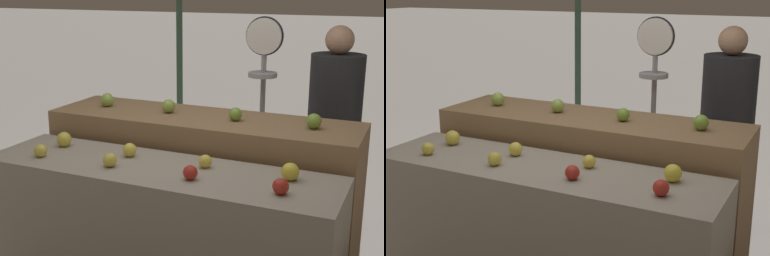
# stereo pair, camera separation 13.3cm
# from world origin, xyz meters

# --- Properties ---
(display_counter_front) EXTENTS (1.96, 0.55, 0.88)m
(display_counter_front) POSITION_xyz_m (0.00, 0.00, 0.44)
(display_counter_front) COLOR gray
(display_counter_front) RESTS_ON ground_plane
(display_counter_back) EXTENTS (1.96, 0.55, 1.02)m
(display_counter_back) POSITION_xyz_m (0.00, 0.60, 0.51)
(display_counter_back) COLOR olive
(display_counter_back) RESTS_ON ground_plane
(apple_front_0) EXTENTS (0.07, 0.07, 0.07)m
(apple_front_0) POSITION_xyz_m (-0.68, -0.11, 0.92)
(apple_front_0) COLOR gold
(apple_front_0) RESTS_ON display_counter_front
(apple_front_1) EXTENTS (0.08, 0.08, 0.08)m
(apple_front_1) POSITION_xyz_m (-0.23, -0.10, 0.92)
(apple_front_1) COLOR gold
(apple_front_1) RESTS_ON display_counter_front
(apple_front_2) EXTENTS (0.07, 0.07, 0.07)m
(apple_front_2) POSITION_xyz_m (0.24, -0.10, 0.92)
(apple_front_2) COLOR #AD281E
(apple_front_2) RESTS_ON display_counter_front
(apple_front_3) EXTENTS (0.08, 0.08, 0.08)m
(apple_front_3) POSITION_xyz_m (0.70, -0.10, 0.92)
(apple_front_3) COLOR #AD281E
(apple_front_3) RESTS_ON display_counter_front
(apple_front_4) EXTENTS (0.09, 0.09, 0.09)m
(apple_front_4) POSITION_xyz_m (-0.68, 0.10, 0.92)
(apple_front_4) COLOR gold
(apple_front_4) RESTS_ON display_counter_front
(apple_front_5) EXTENTS (0.08, 0.08, 0.08)m
(apple_front_5) POSITION_xyz_m (-0.23, 0.10, 0.92)
(apple_front_5) COLOR yellow
(apple_front_5) RESTS_ON display_counter_front
(apple_front_6) EXTENTS (0.07, 0.07, 0.07)m
(apple_front_6) POSITION_xyz_m (0.23, 0.10, 0.92)
(apple_front_6) COLOR yellow
(apple_front_6) RESTS_ON display_counter_front
(apple_front_7) EXTENTS (0.09, 0.09, 0.09)m
(apple_front_7) POSITION_xyz_m (0.69, 0.10, 0.93)
(apple_front_7) COLOR gold
(apple_front_7) RESTS_ON display_counter_front
(apple_back_0) EXTENTS (0.09, 0.09, 0.09)m
(apple_back_0) POSITION_xyz_m (-0.70, 0.60, 1.07)
(apple_back_0) COLOR #8EB247
(apple_back_0) RESTS_ON display_counter_back
(apple_back_1) EXTENTS (0.09, 0.09, 0.09)m
(apple_back_1) POSITION_xyz_m (-0.24, 0.61, 1.07)
(apple_back_1) COLOR #8EB247
(apple_back_1) RESTS_ON display_counter_back
(apple_back_2) EXTENTS (0.08, 0.08, 0.08)m
(apple_back_2) POSITION_xyz_m (0.22, 0.59, 1.06)
(apple_back_2) COLOR #7AA338
(apple_back_2) RESTS_ON display_counter_back
(apple_back_3) EXTENTS (0.09, 0.09, 0.09)m
(apple_back_3) POSITION_xyz_m (0.69, 0.60, 1.07)
(apple_back_3) COLOR #7AA338
(apple_back_3) RESTS_ON display_counter_back
(produce_scale) EXTENTS (0.26, 0.20, 1.61)m
(produce_scale) POSITION_xyz_m (0.21, 1.16, 1.16)
(produce_scale) COLOR #99999E
(produce_scale) RESTS_ON ground_plane
(person_vendor_at_scale) EXTENTS (0.39, 0.39, 1.54)m
(person_vendor_at_scale) POSITION_xyz_m (0.66, 1.50, 0.88)
(person_vendor_at_scale) COLOR #2D2D38
(person_vendor_at_scale) RESTS_ON ground_plane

